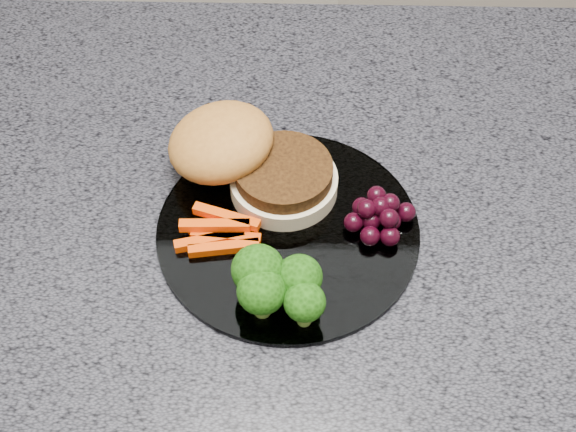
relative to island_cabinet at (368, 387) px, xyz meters
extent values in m
cube|color=brown|center=(0.00, 0.00, 0.00)|extent=(1.20, 0.60, 0.86)
cube|color=#43434C|center=(0.00, 0.00, 0.45)|extent=(1.20, 0.60, 0.04)
cylinder|color=white|center=(-0.12, -0.07, 0.47)|extent=(0.26, 0.26, 0.01)
cylinder|color=#F9E2AF|center=(-0.12, -0.02, 0.49)|extent=(0.14, 0.14, 0.02)
cylinder|color=#45270D|center=(-0.12, -0.02, 0.50)|extent=(0.13, 0.13, 0.02)
ellipsoid|color=#B8752E|center=(-0.19, 0.01, 0.51)|extent=(0.14, 0.14, 0.06)
cube|color=#F54504|center=(-0.18, -0.07, 0.48)|extent=(0.07, 0.02, 0.01)
cube|color=#F54504|center=(-0.18, -0.08, 0.48)|extent=(0.07, 0.02, 0.01)
cube|color=#F54504|center=(-0.19, -0.09, 0.48)|extent=(0.07, 0.03, 0.01)
cube|color=#F54504|center=(-0.18, -0.06, 0.49)|extent=(0.07, 0.03, 0.01)
cube|color=#F54504|center=(-0.19, -0.07, 0.49)|extent=(0.07, 0.01, 0.01)
cube|color=#F54504|center=(-0.18, -0.09, 0.48)|extent=(0.07, 0.02, 0.01)
cylinder|color=olive|center=(-0.14, -0.14, 0.49)|extent=(0.02, 0.02, 0.02)
ellipsoid|color=#103507|center=(-0.14, -0.14, 0.51)|extent=(0.05, 0.05, 0.04)
cylinder|color=olive|center=(-0.11, -0.15, 0.49)|extent=(0.01, 0.01, 0.02)
ellipsoid|color=#103507|center=(-0.11, -0.15, 0.51)|extent=(0.04, 0.04, 0.04)
cylinder|color=olive|center=(-0.14, -0.16, 0.49)|extent=(0.02, 0.02, 0.02)
ellipsoid|color=#103507|center=(-0.14, -0.16, 0.51)|extent=(0.04, 0.04, 0.04)
cylinder|color=olive|center=(-0.10, -0.17, 0.49)|extent=(0.01, 0.01, 0.02)
ellipsoid|color=#103507|center=(-0.10, -0.17, 0.51)|extent=(0.04, 0.04, 0.03)
sphere|color=black|center=(-0.04, -0.06, 0.49)|extent=(0.02, 0.02, 0.02)
sphere|color=black|center=(-0.02, -0.06, 0.49)|extent=(0.02, 0.02, 0.02)
sphere|color=black|center=(-0.02, -0.04, 0.49)|extent=(0.02, 0.02, 0.02)
sphere|color=black|center=(-0.05, -0.04, 0.49)|extent=(0.02, 0.02, 0.02)
sphere|color=black|center=(-0.05, -0.06, 0.49)|extent=(0.02, 0.02, 0.02)
sphere|color=black|center=(-0.04, -0.08, 0.49)|extent=(0.02, 0.02, 0.02)
sphere|color=black|center=(-0.02, -0.08, 0.49)|extent=(0.02, 0.02, 0.02)
sphere|color=black|center=(0.00, -0.05, 0.49)|extent=(0.02, 0.02, 0.02)
sphere|color=black|center=(-0.03, -0.06, 0.50)|extent=(0.02, 0.02, 0.02)
sphere|color=black|center=(-0.04, -0.06, 0.50)|extent=(0.02, 0.02, 0.02)
sphere|color=black|center=(-0.02, -0.07, 0.50)|extent=(0.02, 0.02, 0.02)
sphere|color=black|center=(-0.03, -0.04, 0.50)|extent=(0.02, 0.02, 0.02)
sphere|color=black|center=(-0.02, -0.05, 0.50)|extent=(0.02, 0.02, 0.02)
camera|label=1|loc=(-0.11, -0.55, 1.10)|focal=50.00mm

